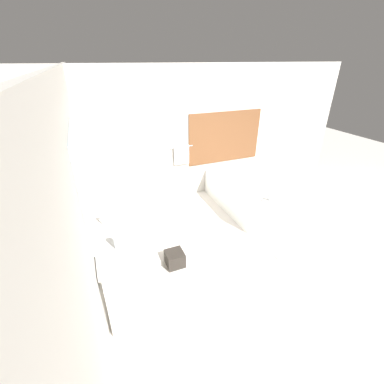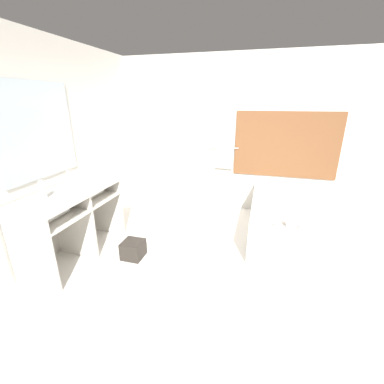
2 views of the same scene
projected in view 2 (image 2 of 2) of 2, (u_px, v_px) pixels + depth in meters
name	position (u px, v px, depth m)	size (l,w,h in m)	color
ground_plane	(218.00, 280.00, 2.95)	(16.00, 16.00, 0.00)	silver
wall_back_with_blinds	(244.00, 137.00, 4.51)	(7.40, 0.13, 2.70)	silver
wall_left_with_mirror	(37.00, 153.00, 3.05)	(0.08, 7.40, 2.70)	silver
vanity_counter	(74.00, 208.00, 3.24)	(0.62, 1.39, 0.91)	silver
sink_faucet	(68.00, 178.00, 3.34)	(0.09, 0.04, 0.18)	silver
bathtub	(282.00, 218.00, 3.84)	(0.90, 1.80, 0.65)	white
water_bottle_1	(43.00, 190.00, 2.83)	(0.07, 0.07, 0.21)	silver
waste_bin	(133.00, 249.00, 3.35)	(0.26, 0.26, 0.23)	#2D2823
bath_mat	(276.00, 291.00, 2.77)	(0.60, 0.70, 0.02)	white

